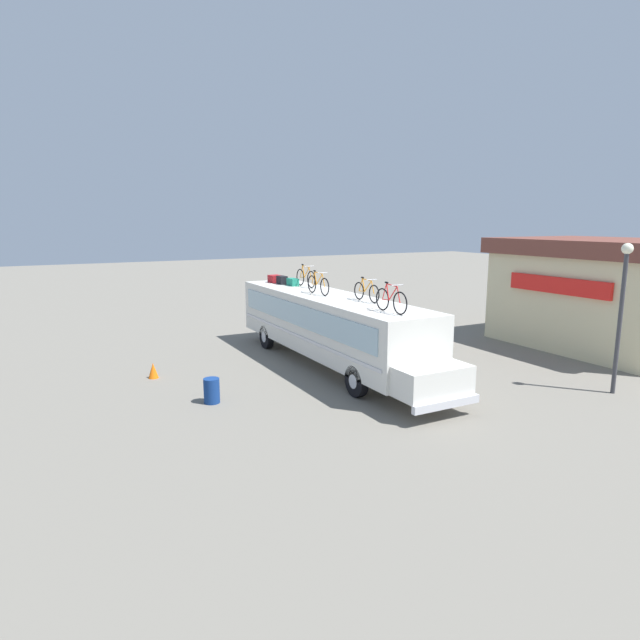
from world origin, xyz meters
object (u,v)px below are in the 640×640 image
at_px(rooftop_bicycle_1, 306,277).
at_px(rooftop_bicycle_2, 318,284).
at_px(luggage_bag_1, 275,279).
at_px(bus, 330,324).
at_px(trash_bin, 212,391).
at_px(luggage_bag_3, 293,282).
at_px(traffic_cone, 153,370).
at_px(luggage_bag_2, 282,280).
at_px(street_lamp, 622,300).
at_px(rooftop_bicycle_4, 391,300).
at_px(rooftop_bicycle_3, 366,291).

distance_m(rooftop_bicycle_1, rooftop_bicycle_2, 2.56).
bearing_deg(rooftop_bicycle_1, luggage_bag_1, -165.41).
bearing_deg(bus, trash_bin, -68.42).
height_order(luggage_bag_3, rooftop_bicycle_1, rooftop_bicycle_1).
xyz_separation_m(rooftop_bicycle_2, trash_bin, (2.71, -5.24, -2.81)).
height_order(rooftop_bicycle_2, traffic_cone, rooftop_bicycle_2).
relative_size(luggage_bag_2, street_lamp, 0.12).
relative_size(luggage_bag_1, luggage_bag_2, 1.08).
distance_m(luggage_bag_1, rooftop_bicycle_2, 4.60).
distance_m(rooftop_bicycle_1, rooftop_bicycle_4, 7.39).
bearing_deg(rooftop_bicycle_3, rooftop_bicycle_2, -165.20).
relative_size(rooftop_bicycle_1, trash_bin, 2.28).
height_order(rooftop_bicycle_1, rooftop_bicycle_2, rooftop_bicycle_1).
relative_size(bus, rooftop_bicycle_3, 7.94).
relative_size(luggage_bag_2, rooftop_bicycle_4, 0.35).
bearing_deg(traffic_cone, rooftop_bicycle_4, 47.43).
height_order(luggage_bag_1, rooftop_bicycle_3, rooftop_bicycle_3).
distance_m(luggage_bag_2, trash_bin, 8.85).
xyz_separation_m(bus, rooftop_bicycle_4, (4.36, -0.21, 1.55)).
distance_m(rooftop_bicycle_1, rooftop_bicycle_3, 4.96).
relative_size(trash_bin, street_lamp, 0.16).
bearing_deg(rooftop_bicycle_4, luggage_bag_3, 177.92).
relative_size(luggage_bag_2, traffic_cone, 1.02).
bearing_deg(luggage_bag_2, traffic_cone, -66.15).
height_order(rooftop_bicycle_1, traffic_cone, rooftop_bicycle_1).
xyz_separation_m(bus, luggage_bag_1, (-5.14, -0.12, 1.33)).
height_order(luggage_bag_1, rooftop_bicycle_2, rooftop_bicycle_2).
bearing_deg(trash_bin, rooftop_bicycle_2, 117.38).
bearing_deg(rooftop_bicycle_2, luggage_bag_2, 177.95).
distance_m(luggage_bag_1, rooftop_bicycle_4, 9.50).
height_order(bus, luggage_bag_2, luggage_bag_2).
bearing_deg(rooftop_bicycle_4, luggage_bag_1, 179.46).
height_order(luggage_bag_2, traffic_cone, luggage_bag_2).
xyz_separation_m(luggage_bag_3, traffic_cone, (2.10, -6.66, -2.70)).
bearing_deg(luggage_bag_1, rooftop_bicycle_3, 4.34).
height_order(rooftop_bicycle_1, trash_bin, rooftop_bicycle_1).
distance_m(rooftop_bicycle_3, traffic_cone, 8.32).
bearing_deg(luggage_bag_3, luggage_bag_1, -172.66).
distance_m(rooftop_bicycle_3, street_lamp, 8.39).
height_order(luggage_bag_3, traffic_cone, luggage_bag_3).
xyz_separation_m(bus, luggage_bag_3, (-3.59, 0.08, 1.32)).
height_order(rooftop_bicycle_4, trash_bin, rooftop_bicycle_4).
xyz_separation_m(luggage_bag_1, luggage_bag_2, (0.78, 0.02, 0.02)).
bearing_deg(bus, luggage_bag_3, 178.78).
bearing_deg(rooftop_bicycle_4, rooftop_bicycle_3, 165.37).
distance_m(rooftop_bicycle_2, traffic_cone, 7.05).
xyz_separation_m(rooftop_bicycle_4, street_lamp, (3.17, 6.90, -0.05)).
height_order(luggage_bag_1, luggage_bag_2, luggage_bag_2).
xyz_separation_m(rooftop_bicycle_4, traffic_cone, (-5.85, -6.37, -2.93)).
bearing_deg(luggage_bag_1, bus, 1.37).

